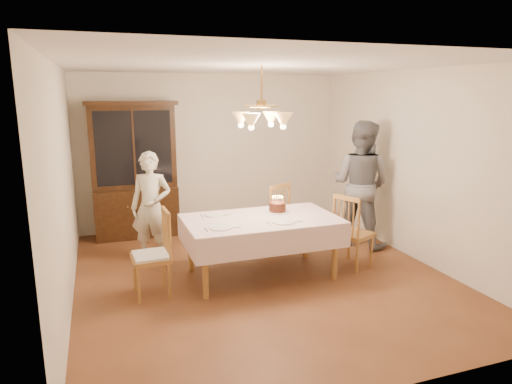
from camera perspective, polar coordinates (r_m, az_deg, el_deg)
name	(u,v)px	position (r m, az deg, el deg)	size (l,w,h in m)	color
ground	(261,275)	(5.94, 0.65, -10.34)	(5.00, 5.00, 0.00)	#5B311A
room_shell	(261,152)	(5.52, 0.69, 4.97)	(5.00, 5.00, 5.00)	white
dining_table	(261,224)	(5.71, 0.67, -4.01)	(1.90, 1.10, 0.76)	#915F2A
china_hutch	(134,172)	(7.53, -14.96, 2.37)	(1.38, 0.54, 2.16)	black
chair_far_side	(271,219)	(6.80, 1.92, -3.42)	(0.57, 0.56, 1.00)	#915F2A
chair_left_end	(152,258)	(5.37, -12.91, -7.99)	(0.44, 0.46, 1.00)	#915F2A
chair_right_end	(353,235)	(6.21, 12.03, -5.25)	(0.57, 0.58, 1.00)	#915F2A
elderly_woman	(151,208)	(6.34, -12.97, -1.91)	(0.56, 0.36, 1.53)	beige
adult_in_grey	(360,184)	(7.00, 12.91, 0.97)	(0.92, 0.72, 1.89)	slate
birthday_cake	(277,208)	(5.95, 2.70, -1.97)	(0.30, 0.30, 0.22)	white
place_setting_near_left	(222,227)	(5.29, -4.27, -4.45)	(0.41, 0.26, 0.02)	white
place_setting_near_right	(284,222)	(5.51, 3.54, -3.73)	(0.42, 0.27, 0.02)	white
place_setting_far_left	(215,215)	(5.83, -5.14, -2.85)	(0.38, 0.23, 0.02)	white
chandelier	(262,119)	(5.49, 0.70, 9.07)	(0.62, 0.62, 0.73)	#BF8C3F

